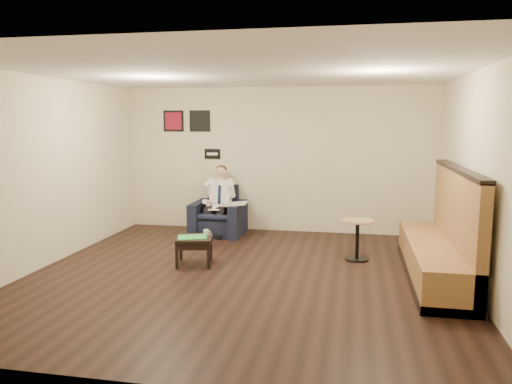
% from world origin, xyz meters
% --- Properties ---
extents(ground, '(6.00, 6.00, 0.00)m').
position_xyz_m(ground, '(0.00, 0.00, 0.00)').
color(ground, black).
rests_on(ground, ground).
extents(wall_back, '(6.00, 0.02, 2.80)m').
position_xyz_m(wall_back, '(0.00, 3.00, 1.40)').
color(wall_back, '#F0E6C4').
rests_on(wall_back, ground).
extents(wall_front, '(6.00, 0.02, 2.80)m').
position_xyz_m(wall_front, '(0.00, -3.00, 1.40)').
color(wall_front, '#F0E6C4').
rests_on(wall_front, ground).
extents(wall_left, '(0.02, 6.00, 2.80)m').
position_xyz_m(wall_left, '(-3.00, 0.00, 1.40)').
color(wall_left, '#F0E6C4').
rests_on(wall_left, ground).
extents(wall_right, '(0.02, 6.00, 2.80)m').
position_xyz_m(wall_right, '(3.00, 0.00, 1.40)').
color(wall_right, '#F0E6C4').
rests_on(wall_right, ground).
extents(ceiling, '(6.00, 6.00, 0.02)m').
position_xyz_m(ceiling, '(0.00, 0.00, 2.80)').
color(ceiling, white).
rests_on(ceiling, wall_back).
extents(seating_sign, '(0.32, 0.02, 0.20)m').
position_xyz_m(seating_sign, '(-1.30, 2.98, 1.50)').
color(seating_sign, black).
rests_on(seating_sign, wall_back).
extents(art_print_left, '(0.42, 0.03, 0.42)m').
position_xyz_m(art_print_left, '(-2.10, 2.98, 2.15)').
color(art_print_left, maroon).
rests_on(art_print_left, wall_back).
extents(art_print_right, '(0.42, 0.03, 0.42)m').
position_xyz_m(art_print_right, '(-1.55, 2.98, 2.15)').
color(art_print_right, black).
rests_on(art_print_right, wall_back).
extents(armchair, '(0.94, 0.94, 0.91)m').
position_xyz_m(armchair, '(-1.03, 2.42, 0.46)').
color(armchair, black).
rests_on(armchair, ground).
extents(seated_man, '(0.60, 0.89, 1.25)m').
position_xyz_m(seated_man, '(-1.03, 2.31, 0.63)').
color(seated_man, white).
rests_on(seated_man, armchair).
extents(lap_papers, '(0.23, 0.31, 0.01)m').
position_xyz_m(lap_papers, '(-1.03, 2.21, 0.56)').
color(lap_papers, white).
rests_on(lap_papers, seated_man).
extents(newspaper, '(0.42, 0.52, 0.01)m').
position_xyz_m(newspaper, '(-0.65, 2.33, 0.62)').
color(newspaper, silver).
rests_on(newspaper, armchair).
extents(side_table, '(0.62, 0.62, 0.42)m').
position_xyz_m(side_table, '(-0.85, 0.39, 0.21)').
color(side_table, black).
rests_on(side_table, ground).
extents(green_folder, '(0.50, 0.43, 0.01)m').
position_xyz_m(green_folder, '(-0.87, 0.37, 0.43)').
color(green_folder, green).
rests_on(green_folder, side_table).
extents(coffee_mug, '(0.09, 0.09, 0.09)m').
position_xyz_m(coffee_mug, '(-0.71, 0.54, 0.47)').
color(coffee_mug, white).
rests_on(coffee_mug, side_table).
extents(smartphone, '(0.13, 0.07, 0.01)m').
position_xyz_m(smartphone, '(-0.83, 0.55, 0.43)').
color(smartphone, black).
rests_on(smartphone, side_table).
extents(banquette, '(0.70, 2.94, 1.51)m').
position_xyz_m(banquette, '(2.59, 0.42, 0.75)').
color(banquette, olive).
rests_on(banquette, ground).
extents(cafe_table, '(0.59, 0.59, 0.63)m').
position_xyz_m(cafe_table, '(1.56, 1.14, 0.32)').
color(cafe_table, '#A38058').
rests_on(cafe_table, ground).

